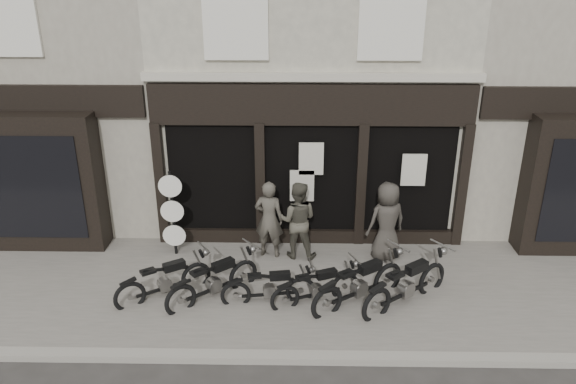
{
  "coord_description": "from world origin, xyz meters",
  "views": [
    {
      "loc": [
        -0.3,
        -9.01,
        6.4
      ],
      "look_at": [
        -0.5,
        1.6,
        1.95
      ],
      "focal_mm": 35.0,
      "sensor_mm": 36.0,
      "label": 1
    }
  ],
  "objects_px": {
    "motorcycle_2": "(270,290)",
    "advert_sign_post": "(173,218)",
    "motorcycle_4": "(360,287)",
    "man_left": "(269,219)",
    "motorcycle_1": "(214,284)",
    "man_right": "(387,221)",
    "motorcycle_3": "(317,290)",
    "motorcycle_5": "(406,288)",
    "man_centre": "(298,220)",
    "motorcycle_0": "(165,283)"
  },
  "relations": [
    {
      "from": "motorcycle_2",
      "to": "advert_sign_post",
      "type": "bearing_deg",
      "value": 131.79
    },
    {
      "from": "motorcycle_4",
      "to": "man_left",
      "type": "relative_size",
      "value": 1.1
    },
    {
      "from": "motorcycle_1",
      "to": "motorcycle_2",
      "type": "xyz_separation_m",
      "value": [
        1.11,
        -0.13,
        -0.05
      ]
    },
    {
      "from": "man_right",
      "to": "motorcycle_3",
      "type": "bearing_deg",
      "value": 27.09
    },
    {
      "from": "motorcycle_3",
      "to": "motorcycle_4",
      "type": "distance_m",
      "value": 0.84
    },
    {
      "from": "motorcycle_5",
      "to": "advert_sign_post",
      "type": "distance_m",
      "value": 5.29
    },
    {
      "from": "motorcycle_2",
      "to": "motorcycle_5",
      "type": "distance_m",
      "value": 2.68
    },
    {
      "from": "motorcycle_4",
      "to": "man_right",
      "type": "distance_m",
      "value": 1.97
    },
    {
      "from": "motorcycle_3",
      "to": "motorcycle_5",
      "type": "xyz_separation_m",
      "value": [
        1.75,
        -0.02,
        0.07
      ]
    },
    {
      "from": "motorcycle_1",
      "to": "man_left",
      "type": "bearing_deg",
      "value": 19.46
    },
    {
      "from": "man_centre",
      "to": "advert_sign_post",
      "type": "xyz_separation_m",
      "value": [
        -2.78,
        0.03,
        0.02
      ]
    },
    {
      "from": "motorcycle_4",
      "to": "man_centre",
      "type": "bearing_deg",
      "value": 89.65
    },
    {
      "from": "man_centre",
      "to": "man_right",
      "type": "height_order",
      "value": "man_right"
    },
    {
      "from": "man_centre",
      "to": "motorcycle_3",
      "type": "bearing_deg",
      "value": 109.93
    },
    {
      "from": "motorcycle_5",
      "to": "motorcycle_0",
      "type": "bearing_deg",
      "value": 140.58
    },
    {
      "from": "motorcycle_0",
      "to": "motorcycle_1",
      "type": "height_order",
      "value": "motorcycle_1"
    },
    {
      "from": "man_centre",
      "to": "man_right",
      "type": "xyz_separation_m",
      "value": [
        1.96,
        -0.07,
        0.01
      ]
    },
    {
      "from": "motorcycle_1",
      "to": "man_centre",
      "type": "relative_size",
      "value": 0.99
    },
    {
      "from": "man_left",
      "to": "man_right",
      "type": "distance_m",
      "value": 2.6
    },
    {
      "from": "motorcycle_2",
      "to": "man_left",
      "type": "relative_size",
      "value": 1.05
    },
    {
      "from": "motorcycle_0",
      "to": "man_centre",
      "type": "bearing_deg",
      "value": -1.22
    },
    {
      "from": "motorcycle_1",
      "to": "advert_sign_post",
      "type": "bearing_deg",
      "value": 83.27
    },
    {
      "from": "motorcycle_1",
      "to": "motorcycle_0",
      "type": "bearing_deg",
      "value": 138.16
    },
    {
      "from": "motorcycle_3",
      "to": "advert_sign_post",
      "type": "distance_m",
      "value": 3.71
    },
    {
      "from": "motorcycle_1",
      "to": "motorcycle_5",
      "type": "distance_m",
      "value": 3.79
    },
    {
      "from": "man_left",
      "to": "motorcycle_4",
      "type": "bearing_deg",
      "value": 146.88
    },
    {
      "from": "motorcycle_0",
      "to": "motorcycle_5",
      "type": "relative_size",
      "value": 0.92
    },
    {
      "from": "man_left",
      "to": "advert_sign_post",
      "type": "bearing_deg",
      "value": 11.4
    },
    {
      "from": "motorcycle_4",
      "to": "motorcycle_3",
      "type": "bearing_deg",
      "value": 145.25
    },
    {
      "from": "man_left",
      "to": "motorcycle_0",
      "type": "bearing_deg",
      "value": 51.5
    },
    {
      "from": "motorcycle_3",
      "to": "man_right",
      "type": "distance_m",
      "value": 2.43
    },
    {
      "from": "man_right",
      "to": "motorcycle_0",
      "type": "bearing_deg",
      "value": -1.4
    },
    {
      "from": "motorcycle_3",
      "to": "motorcycle_5",
      "type": "height_order",
      "value": "motorcycle_5"
    },
    {
      "from": "motorcycle_5",
      "to": "man_right",
      "type": "xyz_separation_m",
      "value": [
        -0.17,
        1.75,
        0.59
      ]
    },
    {
      "from": "motorcycle_5",
      "to": "man_left",
      "type": "distance_m",
      "value": 3.38
    },
    {
      "from": "motorcycle_2",
      "to": "man_left",
      "type": "distance_m",
      "value": 1.97
    },
    {
      "from": "motorcycle_5",
      "to": "man_right",
      "type": "height_order",
      "value": "man_right"
    },
    {
      "from": "motorcycle_2",
      "to": "advert_sign_post",
      "type": "xyz_separation_m",
      "value": [
        -2.24,
        1.85,
        0.68
      ]
    },
    {
      "from": "motorcycle_1",
      "to": "motorcycle_5",
      "type": "relative_size",
      "value": 0.91
    },
    {
      "from": "motorcycle_5",
      "to": "motorcycle_1",
      "type": "bearing_deg",
      "value": 140.57
    },
    {
      "from": "motorcycle_3",
      "to": "man_left",
      "type": "xyz_separation_m",
      "value": [
        -1.02,
        1.82,
        0.66
      ]
    },
    {
      "from": "man_right",
      "to": "advert_sign_post",
      "type": "bearing_deg",
      "value": -21.65
    },
    {
      "from": "motorcycle_5",
      "to": "man_centre",
      "type": "height_order",
      "value": "man_centre"
    },
    {
      "from": "motorcycle_2",
      "to": "man_right",
      "type": "xyz_separation_m",
      "value": [
        2.5,
        1.75,
        0.67
      ]
    },
    {
      "from": "motorcycle_4",
      "to": "man_right",
      "type": "height_order",
      "value": "man_right"
    },
    {
      "from": "advert_sign_post",
      "to": "motorcycle_2",
      "type": "bearing_deg",
      "value": -42.64
    },
    {
      "from": "motorcycle_0",
      "to": "motorcycle_4",
      "type": "distance_m",
      "value": 3.87
    },
    {
      "from": "motorcycle_2",
      "to": "motorcycle_5",
      "type": "relative_size",
      "value": 0.96
    },
    {
      "from": "motorcycle_3",
      "to": "man_left",
      "type": "relative_size",
      "value": 0.99
    },
    {
      "from": "motorcycle_5",
      "to": "man_centre",
      "type": "distance_m",
      "value": 2.86
    }
  ]
}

